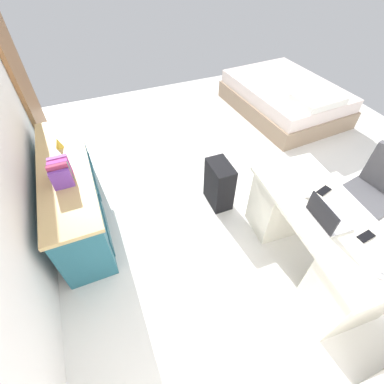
% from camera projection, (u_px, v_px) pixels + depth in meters
% --- Properties ---
extents(ground_plane, '(5.84, 5.84, 0.00)m').
position_uv_depth(ground_plane, '(245.00, 177.00, 3.62)').
color(ground_plane, silver).
extents(door_wooden, '(0.88, 0.05, 2.04)m').
position_uv_depth(door_wooden, '(19.00, 74.00, 3.42)').
color(door_wooden, '#936038').
rests_on(door_wooden, ground_plane).
extents(desk, '(1.48, 0.76, 0.73)m').
position_uv_depth(desk, '(314.00, 238.00, 2.49)').
color(desk, silver).
rests_on(desk, ground_plane).
extents(office_chair, '(0.53, 0.53, 0.94)m').
position_uv_depth(office_chair, '(367.00, 199.00, 2.77)').
color(office_chair, black).
rests_on(office_chair, ground_plane).
extents(credenza, '(1.80, 0.48, 0.72)m').
position_uv_depth(credenza, '(74.00, 193.00, 2.91)').
color(credenza, '#235B6B').
rests_on(credenza, ground_plane).
extents(bed, '(1.97, 1.50, 0.58)m').
position_uv_depth(bed, '(285.00, 98.00, 4.60)').
color(bed, gray).
rests_on(bed, ground_plane).
extents(suitcase_black, '(0.36, 0.23, 0.56)m').
position_uv_depth(suitcase_black, '(219.00, 184.00, 3.12)').
color(suitcase_black, black).
rests_on(suitcase_black, ground_plane).
extents(laptop, '(0.33, 0.24, 0.21)m').
position_uv_depth(laptop, '(326.00, 216.00, 2.15)').
color(laptop, '#B7B7BC').
rests_on(laptop, desk).
extents(computer_mouse, '(0.07, 0.10, 0.03)m').
position_uv_depth(computer_mouse, '(310.00, 195.00, 2.36)').
color(computer_mouse, white).
rests_on(computer_mouse, desk).
extents(cell_phone_near_laptop, '(0.08, 0.14, 0.01)m').
position_uv_depth(cell_phone_near_laptop, '(366.00, 236.00, 2.07)').
color(cell_phone_near_laptop, black).
rests_on(cell_phone_near_laptop, desk).
extents(cell_phone_by_mouse, '(0.10, 0.15, 0.01)m').
position_uv_depth(cell_phone_by_mouse, '(324.00, 191.00, 2.41)').
color(cell_phone_by_mouse, black).
rests_on(cell_phone_by_mouse, desk).
extents(book_row, '(0.24, 0.17, 0.23)m').
position_uv_depth(book_row, '(61.00, 172.00, 2.45)').
color(book_row, '#6F3CA3').
rests_on(book_row, credenza).
extents(figurine_small, '(0.08, 0.08, 0.11)m').
position_uv_depth(figurine_small, '(58.00, 143.00, 2.82)').
color(figurine_small, gold).
rests_on(figurine_small, credenza).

